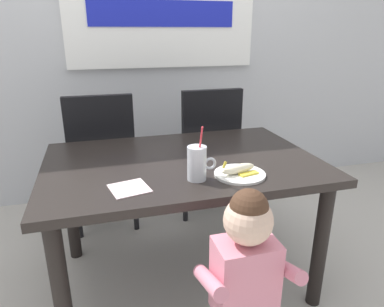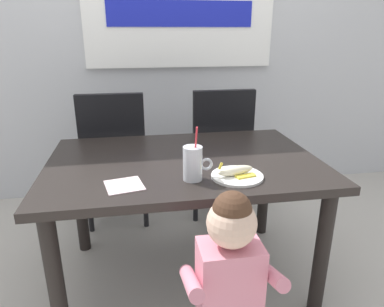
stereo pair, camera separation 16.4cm
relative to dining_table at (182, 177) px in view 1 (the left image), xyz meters
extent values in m
plane|color=#B7B2A8|center=(0.00, 0.00, -0.62)|extent=(24.00, 24.00, 0.00)
cube|color=silver|center=(0.00, 1.27, 0.83)|extent=(6.40, 0.12, 2.90)
cube|color=white|center=(0.15, 1.19, 0.83)|extent=(1.46, 0.04, 0.79)
cube|color=#1923B2|center=(0.15, 1.16, 0.83)|extent=(1.11, 0.01, 0.19)
cube|color=black|center=(0.00, 0.00, 0.08)|extent=(1.35, 0.91, 0.04)
cylinder|color=black|center=(-0.60, -0.37, -0.28)|extent=(0.07, 0.07, 0.67)
cylinder|color=black|center=(0.60, -0.37, -0.28)|extent=(0.07, 0.07, 0.67)
cylinder|color=black|center=(-0.60, 0.37, -0.28)|extent=(0.07, 0.07, 0.67)
cylinder|color=black|center=(0.60, 0.37, -0.28)|extent=(0.07, 0.07, 0.67)
cube|color=black|center=(-0.38, 0.77, -0.17)|extent=(0.44, 0.44, 0.06)
cube|color=black|center=(-0.38, 0.57, 0.10)|extent=(0.42, 0.05, 0.48)
cylinder|color=black|center=(-0.19, 0.96, -0.41)|extent=(0.04, 0.04, 0.42)
cylinder|color=black|center=(-0.57, 0.96, -0.41)|extent=(0.04, 0.04, 0.42)
cylinder|color=black|center=(-0.19, 0.58, -0.41)|extent=(0.04, 0.04, 0.42)
cylinder|color=black|center=(-0.57, 0.58, -0.41)|extent=(0.04, 0.04, 0.42)
cube|color=black|center=(0.36, 0.79, -0.17)|extent=(0.44, 0.44, 0.06)
cube|color=black|center=(0.36, 0.59, 0.10)|extent=(0.42, 0.05, 0.48)
cylinder|color=black|center=(0.55, 0.98, -0.41)|extent=(0.04, 0.04, 0.42)
cylinder|color=black|center=(0.17, 0.98, -0.41)|extent=(0.04, 0.04, 0.42)
cylinder|color=black|center=(0.55, 0.60, -0.41)|extent=(0.04, 0.04, 0.42)
cylinder|color=black|center=(0.17, 0.60, -0.41)|extent=(0.04, 0.04, 0.42)
cube|color=pink|center=(0.06, -0.66, -0.13)|extent=(0.22, 0.15, 0.30)
sphere|color=beige|center=(0.06, -0.66, 0.11)|extent=(0.17, 0.17, 0.17)
sphere|color=#472D1E|center=(0.06, -0.66, 0.15)|extent=(0.13, 0.13, 0.13)
cylinder|color=pink|center=(-0.08, -0.68, -0.10)|extent=(0.05, 0.24, 0.13)
cylinder|color=pink|center=(0.20, -0.68, -0.10)|extent=(0.05, 0.24, 0.13)
cylinder|color=silver|center=(0.00, -0.26, 0.17)|extent=(0.08, 0.08, 0.15)
cylinder|color=#8C6647|center=(0.00, -0.26, 0.14)|extent=(0.07, 0.07, 0.08)
torus|color=silver|center=(0.06, -0.26, 0.16)|extent=(0.06, 0.01, 0.06)
cylinder|color=#E5333F|center=(0.01, -0.26, 0.24)|extent=(0.01, 0.08, 0.21)
cylinder|color=white|center=(0.20, -0.27, 0.10)|extent=(0.23, 0.23, 0.01)
ellipsoid|color=#F4EAC6|center=(0.19, -0.27, 0.13)|extent=(0.18, 0.08, 0.04)
cube|color=yellow|center=(0.23, -0.30, 0.11)|extent=(0.09, 0.05, 0.01)
cube|color=yellow|center=(0.20, -0.23, 0.11)|extent=(0.09, 0.05, 0.01)
cylinder|color=yellow|center=(0.12, -0.29, 0.16)|extent=(0.03, 0.02, 0.03)
cube|color=silver|center=(-0.29, -0.27, 0.10)|extent=(0.18, 0.18, 0.00)
camera|label=1|loc=(-0.40, -1.58, 0.71)|focal=32.30mm
camera|label=2|loc=(-0.23, -1.62, 0.71)|focal=32.30mm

